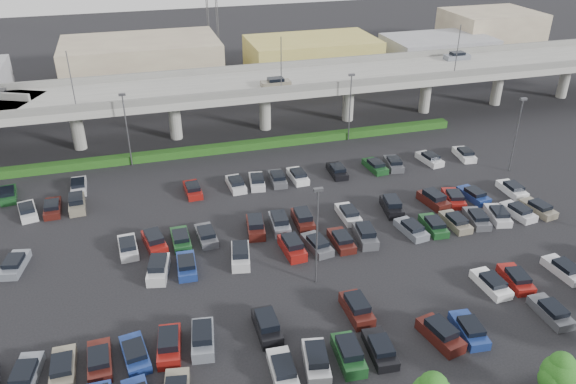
# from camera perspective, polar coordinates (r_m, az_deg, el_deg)

# --- Properties ---
(ground) EXTENTS (280.00, 280.00, 0.00)m
(ground) POSITION_cam_1_polar(r_m,az_deg,el_deg) (61.38, 0.43, -4.76)
(ground) COLOR black
(overpass) EXTENTS (150.00, 13.00, 15.80)m
(overpass) POSITION_cam_1_polar(r_m,az_deg,el_deg) (86.74, -5.83, 10.34)
(overpass) COLOR gray
(overpass) RESTS_ON ground
(hedge) EXTENTS (66.00, 1.60, 1.10)m
(hedge) POSITION_cam_1_polar(r_m,az_deg,el_deg) (82.59, -4.52, 4.69)
(hedge) COLOR #1A4213
(hedge) RESTS_ON ground
(parked_cars) EXTENTS (62.94, 41.63, 1.67)m
(parked_cars) POSITION_cam_1_polar(r_m,az_deg,el_deg) (57.78, 1.50, -6.38)
(parked_cars) COLOR #194820
(parked_cars) RESTS_ON ground
(light_poles) EXTENTS (66.90, 48.38, 10.30)m
(light_poles) POSITION_cam_1_polar(r_m,az_deg,el_deg) (59.04, -3.94, 0.75)
(light_poles) COLOR #494A4E
(light_poles) RESTS_ON ground
(distant_buildings) EXTENTS (138.00, 24.00, 9.00)m
(distant_buildings) POSITION_cam_1_polar(r_m,az_deg,el_deg) (118.18, -2.40, 13.67)
(distant_buildings) COLOR gray
(distant_buildings) RESTS_ON ground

